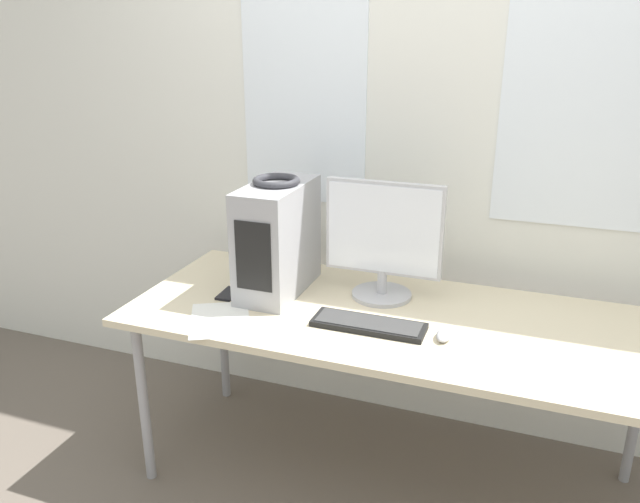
{
  "coord_description": "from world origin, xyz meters",
  "views": [
    {
      "loc": [
        0.46,
        -1.65,
        1.74
      ],
      "look_at": [
        -0.29,
        0.4,
        0.95
      ],
      "focal_mm": 35.0,
      "sensor_mm": 36.0,
      "label": 1
    }
  ],
  "objects_px": {
    "monitor_main": "(383,239)",
    "cell_phone": "(229,294)",
    "keyboard": "(369,324)",
    "pc_tower": "(278,239)",
    "mouse": "(444,335)",
    "headphones": "(276,181)"
  },
  "relations": [
    {
      "from": "monitor_main",
      "to": "cell_phone",
      "type": "distance_m",
      "value": 0.65
    },
    {
      "from": "monitor_main",
      "to": "keyboard",
      "type": "xyz_separation_m",
      "value": [
        0.03,
        -0.28,
        -0.23
      ]
    },
    {
      "from": "cell_phone",
      "to": "pc_tower",
      "type": "bearing_deg",
      "value": 31.71
    },
    {
      "from": "pc_tower",
      "to": "mouse",
      "type": "distance_m",
      "value": 0.75
    },
    {
      "from": "headphones",
      "to": "keyboard",
      "type": "height_order",
      "value": "headphones"
    },
    {
      "from": "keyboard",
      "to": "headphones",
      "type": "bearing_deg",
      "value": 155.47
    },
    {
      "from": "keyboard",
      "to": "mouse",
      "type": "bearing_deg",
      "value": 1.35
    },
    {
      "from": "pc_tower",
      "to": "headphones",
      "type": "bearing_deg",
      "value": 90.0
    },
    {
      "from": "pc_tower",
      "to": "cell_phone",
      "type": "xyz_separation_m",
      "value": [
        -0.17,
        -0.11,
        -0.21
      ]
    },
    {
      "from": "headphones",
      "to": "mouse",
      "type": "bearing_deg",
      "value": -15.35
    },
    {
      "from": "cell_phone",
      "to": "keyboard",
      "type": "bearing_deg",
      "value": -10.75
    },
    {
      "from": "pc_tower",
      "to": "mouse",
      "type": "relative_size",
      "value": 4.24
    },
    {
      "from": "pc_tower",
      "to": "cell_phone",
      "type": "bearing_deg",
      "value": -145.38
    },
    {
      "from": "monitor_main",
      "to": "mouse",
      "type": "bearing_deg",
      "value": -42.89
    },
    {
      "from": "pc_tower",
      "to": "mouse",
      "type": "height_order",
      "value": "pc_tower"
    },
    {
      "from": "mouse",
      "to": "pc_tower",
      "type": "bearing_deg",
      "value": 164.72
    },
    {
      "from": "keyboard",
      "to": "mouse",
      "type": "xyz_separation_m",
      "value": [
        0.27,
        0.01,
        0.0
      ]
    },
    {
      "from": "pc_tower",
      "to": "monitor_main",
      "type": "bearing_deg",
      "value": 11.17
    },
    {
      "from": "keyboard",
      "to": "mouse",
      "type": "height_order",
      "value": "mouse"
    },
    {
      "from": "headphones",
      "to": "monitor_main",
      "type": "height_order",
      "value": "headphones"
    },
    {
      "from": "monitor_main",
      "to": "keyboard",
      "type": "relative_size",
      "value": 1.15
    },
    {
      "from": "pc_tower",
      "to": "headphones",
      "type": "xyz_separation_m",
      "value": [
        0.0,
        0.0,
        0.23
      ]
    }
  ]
}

